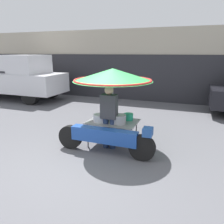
% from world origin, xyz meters
% --- Properties ---
extents(ground_plane, '(36.00, 36.00, 0.00)m').
position_xyz_m(ground_plane, '(0.00, 0.00, 0.00)').
color(ground_plane, '#56565B').
extents(shopfront_building, '(28.00, 2.06, 3.35)m').
position_xyz_m(shopfront_building, '(0.00, 7.69, 1.67)').
color(shopfront_building, '#B2A893').
rests_on(shopfront_building, ground).
extents(vendor_motorcycle_cart, '(2.36, 1.90, 1.92)m').
position_xyz_m(vendor_motorcycle_cart, '(0.33, 1.17, 1.47)').
color(vendor_motorcycle_cart, black).
rests_on(vendor_motorcycle_cart, ground).
extents(vendor_person, '(0.38, 0.22, 1.54)m').
position_xyz_m(vendor_person, '(0.31, 1.03, 0.86)').
color(vendor_person, navy).
rests_on(vendor_person, ground).
extents(pickup_truck, '(5.06, 1.85, 2.16)m').
position_xyz_m(pickup_truck, '(-6.04, 4.86, 1.03)').
color(pickup_truck, black).
rests_on(pickup_truck, ground).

